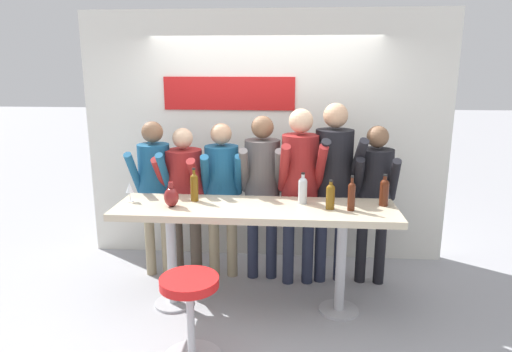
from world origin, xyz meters
TOP-DOWN VIEW (x-y plane):
  - ground_plane at (0.00, 0.00)m, footprint 40.00×40.00m
  - back_wall at (-0.00, 1.28)m, footprint 4.08×0.12m
  - tasting_table at (-0.00, 0.00)m, footprint 2.48×0.66m
  - bar_stool at (-0.42, -0.81)m, footprint 0.46×0.46m
  - person_far_left at (-1.08, 0.60)m, footprint 0.39×0.51m
  - person_left at (-0.78, 0.62)m, footprint 0.48×0.56m
  - person_center_left at (-0.39, 0.63)m, footprint 0.46×0.56m
  - person_center at (0.02, 0.63)m, footprint 0.44×0.54m
  - person_center_right at (0.40, 0.53)m, footprint 0.47×0.59m
  - person_right at (0.73, 0.61)m, footprint 0.52×0.63m
  - person_far_right at (1.13, 0.60)m, footprint 0.44×0.54m
  - wine_bottle_0 at (1.13, 0.12)m, footprint 0.08×0.08m
  - wine_bottle_1 at (0.65, -0.02)m, footprint 0.08×0.08m
  - wine_bottle_2 at (0.42, 0.12)m, footprint 0.08×0.08m
  - wine_bottle_3 at (-0.56, 0.12)m, footprint 0.07×0.07m
  - wine_bottle_4 at (0.82, -0.05)m, footprint 0.06×0.06m
  - wine_glass_0 at (-1.14, 0.05)m, footprint 0.07×0.07m
  - decorative_vase at (-0.73, -0.06)m, footprint 0.13×0.13m

SIDE VIEW (x-z plane):
  - ground_plane at x=0.00m, z-range 0.00..0.00m
  - bar_stool at x=-0.42m, z-range 0.12..0.80m
  - tasting_table at x=0.00m, z-range 0.35..1.34m
  - person_left at x=-0.78m, z-range 0.18..1.77m
  - person_far_right at x=1.13m, z-range 0.20..1.82m
  - person_center_left at x=-0.39m, z-range 0.20..1.83m
  - person_far_left at x=-1.08m, z-range 0.21..1.85m
  - person_center at x=0.02m, z-range 0.21..1.92m
  - decorative_vase at x=-0.73m, z-range 0.96..1.18m
  - wine_bottle_1 at x=0.65m, z-range 0.98..1.23m
  - wine_glass_0 at x=-1.14m, z-range 1.02..1.20m
  - person_center_right at x=0.40m, z-range 0.22..2.01m
  - wine_bottle_0 at x=1.13m, z-range 0.98..1.26m
  - wine_bottle_2 at x=0.42m, z-range 0.98..1.26m
  - wine_bottle_4 at x=0.82m, z-range 0.97..1.27m
  - wine_bottle_3 at x=-0.56m, z-range 0.97..1.28m
  - person_right at x=0.73m, z-range 0.23..2.07m
  - back_wall at x=0.00m, z-range 0.00..2.78m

